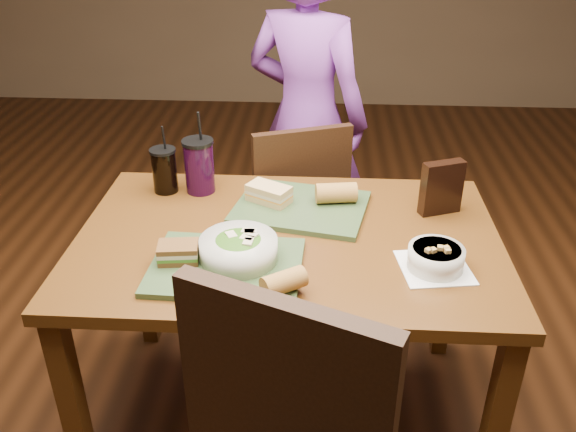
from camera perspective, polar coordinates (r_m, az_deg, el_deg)
The scene contains 15 objects.
ground at distance 2.35m, azimuth -0.00°, elevation -17.77°, with size 6.00×6.00×0.00m, color #381C0B.
dining_table at distance 1.92m, azimuth -0.00°, elevation -4.19°, with size 1.30×0.85×0.75m.
chair_far at distance 2.53m, azimuth 1.38°, elevation 0.38°, with size 0.50×0.51×0.90m.
diner at distance 2.74m, azimuth 1.77°, elevation 9.07°, with size 0.57×0.37×1.55m, color #793694.
tray_near at distance 1.72m, azimuth -5.81°, elevation -4.74°, with size 0.42×0.32×0.02m, color #344A28.
tray_far at distance 2.01m, azimuth 1.21°, elevation 0.81°, with size 0.42×0.32×0.02m, color #344A28.
salad_bowl at distance 1.72m, azimuth -4.64°, elevation -2.97°, with size 0.22×0.22×0.07m.
soup_bowl at distance 1.75m, azimuth 13.66°, elevation -3.79°, with size 0.22×0.22×0.08m.
sandwich_near at distance 1.74m, azimuth -10.22°, elevation -3.36°, with size 0.12×0.09×0.05m.
sandwich_far at distance 2.02m, azimuth -1.79°, elevation 2.12°, with size 0.16×0.14×0.06m.
baguette_near at distance 1.59m, azimuth -0.39°, elevation -6.18°, with size 0.06×0.06×0.12m, color #AD7533.
baguette_far at distance 2.02m, azimuth 4.53°, elevation 2.17°, with size 0.07×0.07×0.13m, color #AD7533.
cup_cola at distance 2.15m, azimuth -11.49°, elevation 4.24°, with size 0.09×0.09×0.24m.
cup_berry at distance 2.12m, azimuth -8.31°, elevation 4.69°, with size 0.11×0.11×0.29m.
chip_bag at distance 2.03m, azimuth 14.18°, elevation 2.59°, with size 0.14×0.04×0.18m, color black.
Camera 1 is at (0.10, -1.60, 1.71)m, focal length 38.00 mm.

